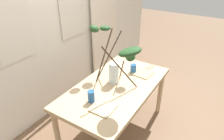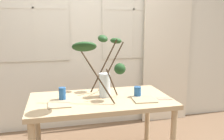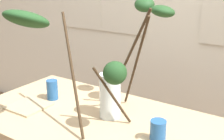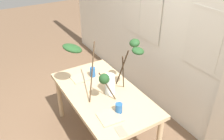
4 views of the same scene
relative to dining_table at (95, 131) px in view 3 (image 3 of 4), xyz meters
The scene contains 5 objects.
dining_table is the anchor object (origin of this frame).
vase_with_branches 0.44m from the dining_table, ahead, with size 0.69×0.85×0.67m.
drinking_glass_blue_left 0.42m from the dining_table, behind, with size 0.07×0.07×0.13m, color #235693.
drinking_glass_blue_right 0.42m from the dining_table, ahead, with size 0.08×0.08×0.11m, color #235693.
plate_square_left 0.45m from the dining_table, 165.41° to the right, with size 0.22×0.22×0.01m, color tan.
Camera 3 is at (0.92, -1.21, 1.51)m, focal length 47.65 mm.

